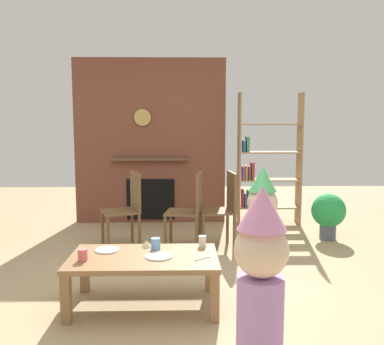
# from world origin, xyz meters

# --- Properties ---
(ground_plane) EXTENTS (12.00, 12.00, 0.00)m
(ground_plane) POSITION_xyz_m (0.00, 0.00, 0.00)
(ground_plane) COLOR tan
(brick_fireplace_feature) EXTENTS (2.20, 0.28, 2.40)m
(brick_fireplace_feature) POSITION_xyz_m (-0.41, 2.60, 1.19)
(brick_fireplace_feature) COLOR brown
(brick_fireplace_feature) RESTS_ON ground_plane
(bookshelf) EXTENTS (0.90, 0.28, 1.90)m
(bookshelf) POSITION_xyz_m (1.24, 2.40, 0.86)
(bookshelf) COLOR #9E7A51
(bookshelf) RESTS_ON ground_plane
(coffee_table) EXTENTS (1.18, 0.67, 0.41)m
(coffee_table) POSITION_xyz_m (-0.25, -0.33, 0.36)
(coffee_table) COLOR olive
(coffee_table) RESTS_ON ground_plane
(paper_cup_near_left) EXTENTS (0.07, 0.07, 0.09)m
(paper_cup_near_left) POSITION_xyz_m (-0.71, -0.44, 0.46)
(paper_cup_near_left) COLOR #E5666B
(paper_cup_near_left) RESTS_ON coffee_table
(paper_cup_near_right) EXTENTS (0.06, 0.06, 0.09)m
(paper_cup_near_right) POSITION_xyz_m (0.23, -0.09, 0.46)
(paper_cup_near_right) COLOR silver
(paper_cup_near_right) RESTS_ON coffee_table
(paper_cup_center) EXTENTS (0.08, 0.08, 0.10)m
(paper_cup_center) POSITION_xyz_m (-0.17, -0.18, 0.47)
(paper_cup_center) COLOR #669EE0
(paper_cup_center) RESTS_ON coffee_table
(paper_plate_front) EXTENTS (0.20, 0.20, 0.01)m
(paper_plate_front) POSITION_xyz_m (-0.57, -0.19, 0.42)
(paper_plate_front) COLOR white
(paper_plate_front) RESTS_ON coffee_table
(paper_plate_rear) EXTENTS (0.22, 0.22, 0.01)m
(paper_plate_rear) POSITION_xyz_m (-0.13, -0.37, 0.42)
(paper_plate_rear) COLOR white
(paper_plate_rear) RESTS_ON coffee_table
(birthday_cake_slice) EXTENTS (0.10, 0.10, 0.06)m
(birthday_cake_slice) POSITION_xyz_m (-0.25, -0.10, 0.44)
(birthday_cake_slice) COLOR #EAC68C
(birthday_cake_slice) RESTS_ON coffee_table
(table_fork) EXTENTS (0.13, 0.10, 0.01)m
(table_fork) POSITION_xyz_m (0.21, -0.42, 0.42)
(table_fork) COLOR silver
(table_fork) RESTS_ON coffee_table
(child_with_cone_hat) EXTENTS (0.31, 0.31, 1.13)m
(child_with_cone_hat) POSITION_xyz_m (0.50, -1.30, 0.60)
(child_with_cone_hat) COLOR #B27FCC
(child_with_cone_hat) RESTS_ON ground_plane
(child_in_pink) EXTENTS (0.29, 0.29, 1.06)m
(child_in_pink) POSITION_xyz_m (0.82, 0.32, 0.56)
(child_in_pink) COLOR #4C7FC6
(child_in_pink) RESTS_ON ground_plane
(dining_chair_left) EXTENTS (0.51, 0.51, 0.90)m
(dining_chair_left) POSITION_xyz_m (-0.58, 1.26, 0.51)
(dining_chair_left) COLOR brown
(dining_chair_left) RESTS_ON ground_plane
(dining_chair_middle) EXTENTS (0.46, 0.46, 0.90)m
(dining_chair_middle) POSITION_xyz_m (0.16, 1.16, 0.51)
(dining_chair_middle) COLOR brown
(dining_chair_middle) RESTS_ON ground_plane
(dining_chair_right) EXTENTS (0.44, 0.44, 0.90)m
(dining_chair_right) POSITION_xyz_m (0.54, 1.23, 0.51)
(dining_chair_right) COLOR brown
(dining_chair_right) RESTS_ON ground_plane
(potted_plant_tall) EXTENTS (0.43, 0.43, 0.58)m
(potted_plant_tall) POSITION_xyz_m (1.90, 1.55, 0.35)
(potted_plant_tall) COLOR #4C5660
(potted_plant_tall) RESTS_ON ground_plane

